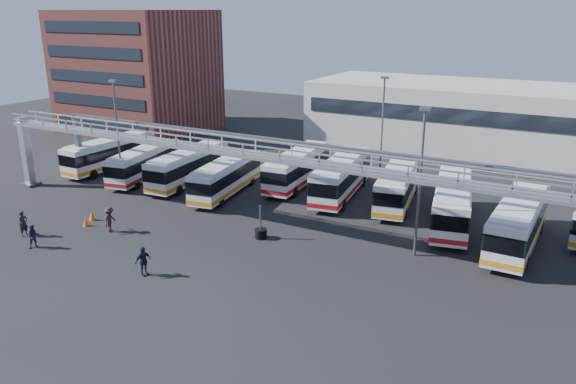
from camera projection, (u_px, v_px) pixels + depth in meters
The scene contains 23 objects.
ground at pixel (212, 257), 38.21m from camera, with size 140.00×140.00×0.00m, color black.
gantry at pixel (256, 160), 41.39m from camera, with size 51.40×5.15×7.10m.
apartment_building at pixel (137, 72), 76.29m from camera, with size 18.00×15.00×16.00m, color brown.
warehouse at pixel (498, 122), 63.10m from camera, with size 42.00×14.00×8.00m, color #9E9E99.
light_pole_left at pixel (117, 130), 50.43m from camera, with size 0.70×0.35×10.21m.
light_pole_mid at pixel (420, 175), 36.76m from camera, with size 0.70×0.35×10.21m.
light_pole_back at pixel (382, 124), 52.91m from camera, with size 0.70×0.35×10.21m.
bus_0 at pixel (110, 153), 58.55m from camera, with size 2.75×10.89×3.29m.
bus_1 at pixel (145, 162), 55.36m from camera, with size 4.23×10.51×3.11m.
bus_2 at pixel (189, 166), 53.71m from camera, with size 3.33×10.99×3.29m.
bus_3 at pixel (226, 176), 50.66m from camera, with size 3.97×10.62×3.15m.
bus_4 at pixel (298, 167), 53.26m from camera, with size 3.36×11.11×3.33m.
bus_5 at pixel (341, 176), 50.09m from camera, with size 4.18×11.60×3.45m.
bus_6 at pixel (398, 184), 48.03m from camera, with size 4.30×11.06×3.28m.
bus_7 at pixel (453, 202), 43.29m from camera, with size 4.80×11.69×3.46m.
bus_8 at pixel (518, 222), 39.28m from camera, with size 2.94×11.47×3.47m.
pedestrian_a at pixel (23, 224), 41.55m from camera, with size 0.71×0.46×1.94m, color black.
pedestrian_b at pixel (34, 236), 39.47m from camera, with size 0.84×0.66×1.74m, color #2A222F.
pedestrian_c at pixel (110, 220), 42.31m from camera, with size 1.27×0.73×1.96m, color #322123.
pedestrian_d at pixel (143, 261), 35.36m from camera, with size 1.13×0.47×1.94m, color black.
cone_left at pixel (86, 222), 43.61m from camera, with size 0.45×0.45×0.71m, color orange.
cone_right at pixel (92, 215), 44.80m from camera, with size 0.51×0.51×0.80m, color orange.
tire_stack at pixel (261, 233), 41.29m from camera, with size 0.90×0.90×2.57m.
Camera 1 is at (21.41, -28.09, 16.10)m, focal length 35.00 mm.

